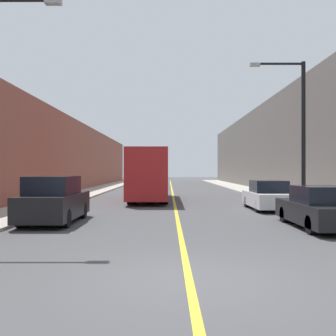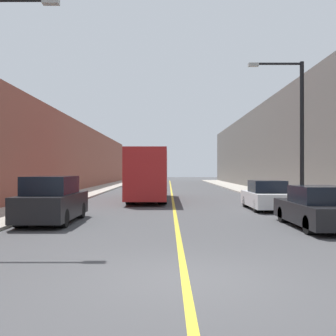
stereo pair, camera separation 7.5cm
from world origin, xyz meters
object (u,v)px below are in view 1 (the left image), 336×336
Objects in this scene: parked_suv_left at (54,201)px; car_right_near at (319,209)px; street_lamp_right at (299,124)px; bus at (150,174)px; car_right_mid at (268,197)px.

car_right_near is (9.82, -1.38, -0.17)m from parked_suv_left.
car_right_near is 6.52m from street_lamp_right.
street_lamp_right is (1.05, 5.32, 3.62)m from car_right_near.
bus reaches higher than parked_suv_left.
bus is 1.41× the size of street_lamp_right.
parked_suv_left is 10.80m from car_right_mid.
parked_suv_left is (-3.24, -11.28, -0.94)m from bus.
car_right_mid is (-0.21, 6.31, 0.00)m from car_right_near.
street_lamp_right is at bearing -38.44° from car_right_mid.
bus is 2.28× the size of parked_suv_left.
bus is 11.78m from parked_suv_left.
parked_suv_left is at bearing -152.82° from car_right_mid.
parked_suv_left reaches higher than car_right_near.
bus reaches higher than car_right_mid.
car_right_mid is at bearing 141.56° from street_lamp_right.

